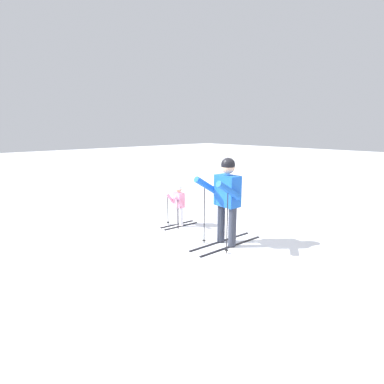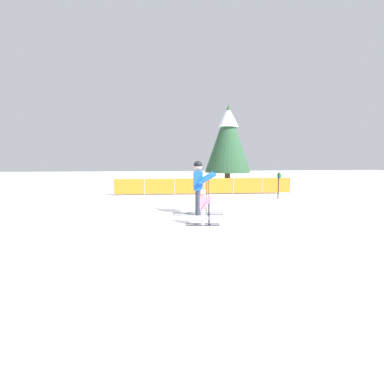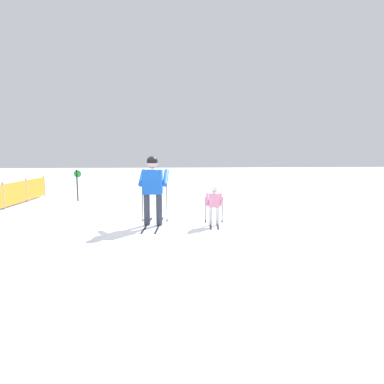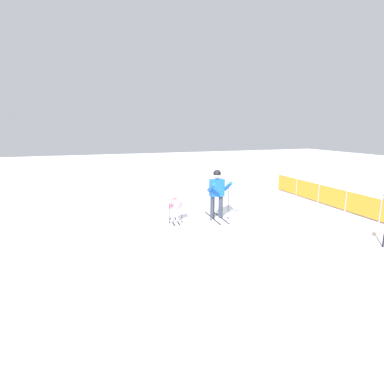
{
  "view_description": "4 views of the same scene",
  "coord_description": "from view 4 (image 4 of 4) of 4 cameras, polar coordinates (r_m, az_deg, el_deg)",
  "views": [
    {
      "loc": [
        4.44,
        3.75,
        2.37
      ],
      "look_at": [
        -0.07,
        -1.13,
        0.94
      ],
      "focal_mm": 28.0,
      "sensor_mm": 36.0,
      "label": 1
    },
    {
      "loc": [
        -1.37,
        -9.95,
        1.95
      ],
      "look_at": [
        -0.37,
        -1.03,
        0.88
      ],
      "focal_mm": 28.0,
      "sensor_mm": 36.0,
      "label": 2
    },
    {
      "loc": [
        -7.76,
        -0.63,
        1.88
      ],
      "look_at": [
        0.12,
        -1.1,
        0.85
      ],
      "focal_mm": 28.0,
      "sensor_mm": 36.0,
      "label": 3
    },
    {
      "loc": [
        9.67,
        -4.56,
        3.26
      ],
      "look_at": [
        -0.05,
        -1.04,
        1.05
      ],
      "focal_mm": 28.0,
      "sensor_mm": 36.0,
      "label": 4
    }
  ],
  "objects": [
    {
      "name": "skier_adult",
      "position": [
        10.91,
        4.81,
        0.48
      ],
      "size": [
        1.72,
        0.79,
        1.8
      ],
      "rotation": [
        0.0,
        0.0,
        -0.07
      ],
      "color": "black",
      "rests_on": "ground_plane"
    },
    {
      "name": "skier_child",
      "position": [
        10.55,
        -3.33,
        -2.61
      ],
      "size": [
        0.98,
        0.51,
        1.03
      ],
      "rotation": [
        0.0,
        0.0,
        -0.1
      ],
      "color": "black",
      "rests_on": "ground_plane"
    },
    {
      "name": "safety_fence",
      "position": [
        13.32,
        27.29,
        -1.48
      ],
      "size": [
        9.14,
        0.25,
        0.91
      ],
      "rotation": [
        0.0,
        0.0,
        -0.02
      ],
      "color": "gray",
      "rests_on": "ground_plane"
    },
    {
      "name": "ground_plane",
      "position": [
        11.18,
        5.12,
        -4.96
      ],
      "size": [
        60.0,
        60.0,
        0.0
      ],
      "primitive_type": "plane",
      "color": "white"
    }
  ]
}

